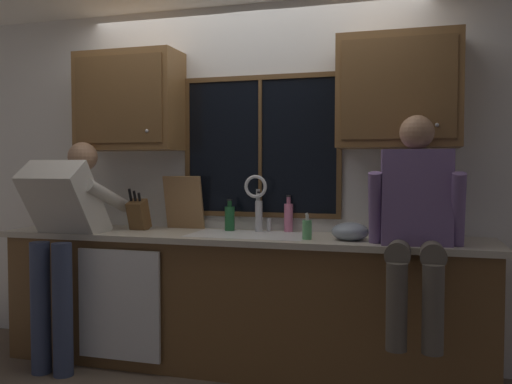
{
  "coord_description": "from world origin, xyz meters",
  "views": [
    {
      "loc": [
        1.16,
        -3.81,
        1.38
      ],
      "look_at": [
        0.13,
        -0.3,
        1.21
      ],
      "focal_mm": 38.33,
      "sensor_mm": 36.0,
      "label": 1
    }
  ],
  "objects": [
    {
      "name": "window_frame_bottom",
      "position": [
        0.08,
        -0.02,
        1.03
      ],
      "size": [
        1.17,
        0.02,
        0.04
      ],
      "primitive_type": "cube",
      "color": "brown"
    },
    {
      "name": "window_mullion_center",
      "position": [
        0.08,
        -0.02,
        1.52
      ],
      "size": [
        0.02,
        0.02,
        0.95
      ],
      "primitive_type": "cube",
      "color": "brown"
    },
    {
      "name": "countertop",
      "position": [
        0.0,
        -0.31,
        0.9
      ],
      "size": [
        3.34,
        0.62,
        0.04
      ],
      "primitive_type": "cube",
      "color": "beige",
      "rests_on": "lower_cabinet_run"
    },
    {
      "name": "window_glass",
      "position": [
        0.08,
        -0.01,
        1.52
      ],
      "size": [
        1.1,
        0.02,
        0.95
      ],
      "primitive_type": "cube",
      "color": "black"
    },
    {
      "name": "person_sitting_on_counter",
      "position": [
        1.16,
        -0.57,
        1.1
      ],
      "size": [
        0.54,
        0.61,
        1.26
      ],
      "color": "#595147",
      "rests_on": "countertop"
    },
    {
      "name": "back_wall",
      "position": [
        0.0,
        0.06,
        1.27
      ],
      "size": [
        5.68,
        0.12,
        2.55
      ],
      "primitive_type": "cube",
      "color": "silver",
      "rests_on": "floor"
    },
    {
      "name": "lower_cabinet_run",
      "position": [
        0.0,
        -0.29,
        0.44
      ],
      "size": [
        3.28,
        0.58,
        0.88
      ],
      "primitive_type": "cube",
      "color": "brown",
      "rests_on": "floor"
    },
    {
      "name": "bottle_tall_clear",
      "position": [
        0.3,
        -0.06,
        1.03
      ],
      "size": [
        0.06,
        0.06,
        0.26
      ],
      "color": "pink",
      "rests_on": "countertop"
    },
    {
      "name": "window_frame_left",
      "position": [
        -0.48,
        -0.02,
        1.52
      ],
      "size": [
        0.03,
        0.02,
        0.95
      ],
      "primitive_type": "cube",
      "color": "brown"
    },
    {
      "name": "cutting_board",
      "position": [
        -0.49,
        -0.09,
        1.11
      ],
      "size": [
        0.3,
        0.1,
        0.39
      ],
      "primitive_type": "cube",
      "rotation": [
        0.21,
        0.0,
        0.0
      ],
      "color": "#997047",
      "rests_on": "countertop"
    },
    {
      "name": "window_frame_right",
      "position": [
        0.65,
        -0.02,
        1.52
      ],
      "size": [
        0.03,
        0.02,
        0.95
      ],
      "primitive_type": "cube",
      "color": "brown"
    },
    {
      "name": "dishwasher_front",
      "position": [
        -0.73,
        -0.61,
        0.46
      ],
      "size": [
        0.6,
        0.02,
        0.74
      ],
      "primitive_type": "cube",
      "color": "white"
    },
    {
      "name": "bottle_amber_small",
      "position": [
        -0.11,
        -0.13,
        1.01
      ],
      "size": [
        0.07,
        0.07,
        0.23
      ],
      "color": "#1E592D",
      "rests_on": "countertop"
    },
    {
      "name": "person_standing",
      "position": [
        -1.14,
        -0.61,
        0.96
      ],
      "size": [
        0.53,
        0.69,
        1.56
      ],
      "color": "#384260",
      "rests_on": "floor"
    },
    {
      "name": "soap_dispenser",
      "position": [
        0.51,
        -0.42,
        0.98
      ],
      "size": [
        0.06,
        0.07,
        0.17
      ],
      "color": "#59A566",
      "rests_on": "countertop"
    },
    {
      "name": "upper_cabinet_right",
      "position": [
        1.05,
        -0.17,
        1.86
      ],
      "size": [
        0.77,
        0.36,
        0.72
      ],
      "color": "brown"
    },
    {
      "name": "sink",
      "position": [
        0.08,
        -0.3,
        0.82
      ],
      "size": [
        0.8,
        0.46,
        0.21
      ],
      "color": "silver",
      "rests_on": "lower_cabinet_run"
    },
    {
      "name": "knife_block",
      "position": [
        -0.77,
        -0.25,
        1.03
      ],
      "size": [
        0.12,
        0.18,
        0.32
      ],
      "color": "brown",
      "rests_on": "countertop"
    },
    {
      "name": "window_frame_top",
      "position": [
        0.08,
        -0.02,
        2.02
      ],
      "size": [
        1.17,
        0.02,
        0.04
      ],
      "primitive_type": "cube",
      "color": "brown"
    },
    {
      "name": "bottle_green_glass",
      "position": [
        0.1,
        -0.13,
        1.04
      ],
      "size": [
        0.05,
        0.05,
        0.29
      ],
      "color": "#B7B7BC",
      "rests_on": "countertop"
    },
    {
      "name": "mixing_bowl",
      "position": [
        0.77,
        -0.38,
        0.97
      ],
      "size": [
        0.23,
        0.23,
        0.12
      ],
      "primitive_type": "ellipsoid",
      "color": "#8C99A8",
      "rests_on": "countertop"
    },
    {
      "name": "upper_cabinet_left",
      "position": [
        -0.88,
        -0.17,
        1.86
      ],
      "size": [
        0.77,
        0.36,
        0.72
      ],
      "color": "brown"
    },
    {
      "name": "faucet",
      "position": [
        0.09,
        -0.12,
        1.17
      ],
      "size": [
        0.18,
        0.09,
        0.4
      ],
      "color": "silver",
      "rests_on": "countertop"
    }
  ]
}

